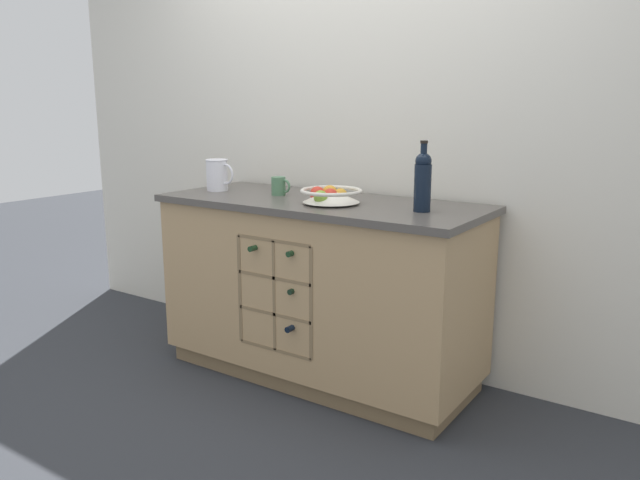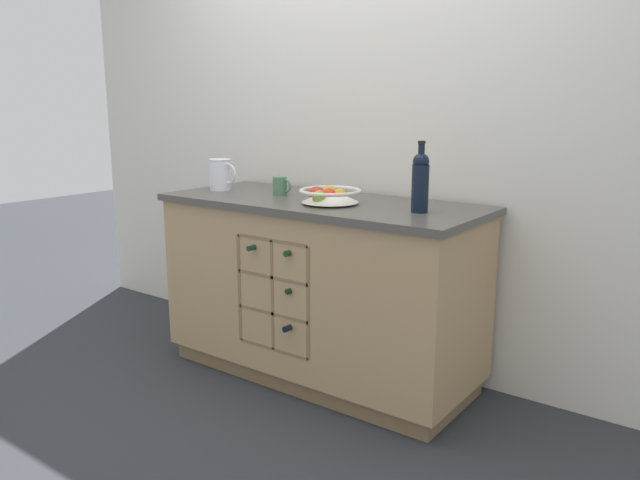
{
  "view_description": "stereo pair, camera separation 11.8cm",
  "coord_description": "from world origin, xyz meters",
  "px_view_note": "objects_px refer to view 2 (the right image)",
  "views": [
    {
      "loc": [
        1.72,
        -2.53,
        1.4
      ],
      "look_at": [
        0.0,
        0.0,
        0.72
      ],
      "focal_mm": 35.0,
      "sensor_mm": 36.0,
      "label": 1
    },
    {
      "loc": [
        1.82,
        -2.47,
        1.4
      ],
      "look_at": [
        0.0,
        0.0,
        0.72
      ],
      "focal_mm": 35.0,
      "sensor_mm": 36.0,
      "label": 2
    }
  ],
  "objects_px": {
    "ceramic_mug": "(280,186)",
    "white_pitcher": "(221,174)",
    "standing_wine_bottle": "(420,181)",
    "fruit_bowl": "(329,195)"
  },
  "relations": [
    {
      "from": "white_pitcher",
      "to": "ceramic_mug",
      "type": "height_order",
      "value": "white_pitcher"
    },
    {
      "from": "ceramic_mug",
      "to": "white_pitcher",
      "type": "bearing_deg",
      "value": -172.57
    },
    {
      "from": "fruit_bowl",
      "to": "ceramic_mug",
      "type": "relative_size",
      "value": 2.62
    },
    {
      "from": "white_pitcher",
      "to": "standing_wine_bottle",
      "type": "bearing_deg",
      "value": 0.43
    },
    {
      "from": "white_pitcher",
      "to": "standing_wine_bottle",
      "type": "xyz_separation_m",
      "value": [
        1.22,
        0.01,
        0.05
      ]
    },
    {
      "from": "fruit_bowl",
      "to": "ceramic_mug",
      "type": "distance_m",
      "value": 0.39
    },
    {
      "from": "fruit_bowl",
      "to": "standing_wine_bottle",
      "type": "bearing_deg",
      "value": 6.29
    },
    {
      "from": "white_pitcher",
      "to": "fruit_bowl",
      "type": "bearing_deg",
      "value": -3.05
    },
    {
      "from": "standing_wine_bottle",
      "to": "ceramic_mug",
      "type": "bearing_deg",
      "value": 177.16
    },
    {
      "from": "fruit_bowl",
      "to": "white_pitcher",
      "type": "xyz_separation_m",
      "value": [
        -0.77,
        0.04,
        0.05
      ]
    }
  ]
}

